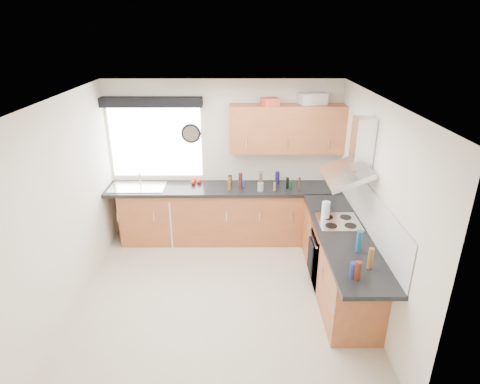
{
  "coord_description": "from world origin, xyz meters",
  "views": [
    {
      "loc": [
        0.23,
        -4.24,
        3.23
      ],
      "look_at": [
        0.25,
        0.85,
        1.1
      ],
      "focal_mm": 30.0,
      "sensor_mm": 36.0,
      "label": 1
    }
  ],
  "objects_px": {
    "washing_machine": "(162,217)",
    "upper_cabinets": "(287,129)",
    "oven": "(335,255)",
    "extractor_hood": "(354,158)"
  },
  "relations": [
    {
      "from": "oven",
      "to": "upper_cabinets",
      "type": "relative_size",
      "value": 0.5
    },
    {
      "from": "washing_machine",
      "to": "oven",
      "type": "bearing_deg",
      "value": -13.87
    },
    {
      "from": "upper_cabinets",
      "to": "washing_machine",
      "type": "xyz_separation_m",
      "value": [
        -1.95,
        -0.1,
        -1.41
      ]
    },
    {
      "from": "oven",
      "to": "extractor_hood",
      "type": "relative_size",
      "value": 1.09
    },
    {
      "from": "washing_machine",
      "to": "upper_cabinets",
      "type": "bearing_deg",
      "value": 15.23
    },
    {
      "from": "oven",
      "to": "upper_cabinets",
      "type": "bearing_deg",
      "value": 112.54
    },
    {
      "from": "oven",
      "to": "washing_machine",
      "type": "distance_m",
      "value": 2.78
    },
    {
      "from": "extractor_hood",
      "to": "washing_machine",
      "type": "height_order",
      "value": "extractor_hood"
    },
    {
      "from": "extractor_hood",
      "to": "washing_machine",
      "type": "xyz_separation_m",
      "value": [
        -2.6,
        1.22,
        -1.38
      ]
    },
    {
      "from": "extractor_hood",
      "to": "upper_cabinets",
      "type": "xyz_separation_m",
      "value": [
        -0.65,
        1.33,
        0.03
      ]
    }
  ]
}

